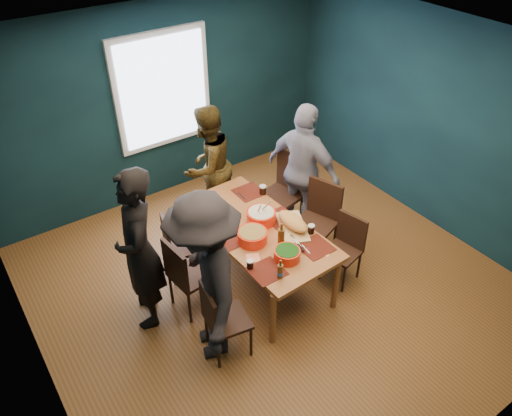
# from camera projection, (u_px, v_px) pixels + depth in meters

# --- Properties ---
(room) EXTENTS (5.01, 5.01, 2.71)m
(room) POSITION_uv_depth(u_px,v_px,m) (259.00, 176.00, 5.21)
(room) COLOR brown
(room) RESTS_ON ground
(dining_table) EXTENTS (1.05, 1.97, 0.73)m
(dining_table) POSITION_uv_depth(u_px,v_px,m) (257.00, 233.00, 5.58)
(dining_table) COLOR #A15F30
(dining_table) RESTS_ON floor
(chair_left_far) EXTENTS (0.45, 0.45, 0.82)m
(chair_left_far) POSITION_uv_depth(u_px,v_px,m) (175.00, 243.00, 5.71)
(chair_left_far) COLOR black
(chair_left_far) RESTS_ON floor
(chair_left_mid) EXTENTS (0.46, 0.46, 0.94)m
(chair_left_mid) POSITION_uv_depth(u_px,v_px,m) (185.00, 272.00, 5.23)
(chair_left_mid) COLOR black
(chair_left_mid) RESTS_ON floor
(chair_left_near) EXTENTS (0.46, 0.46, 0.89)m
(chair_left_near) POSITION_uv_depth(u_px,v_px,m) (219.00, 317.00, 4.78)
(chair_left_near) COLOR black
(chair_left_near) RESTS_ON floor
(chair_right_far) EXTENTS (0.55, 0.55, 1.03)m
(chair_right_far) POSITION_uv_depth(u_px,v_px,m) (285.00, 187.00, 6.42)
(chair_right_far) COLOR black
(chair_right_far) RESTS_ON floor
(chair_right_mid) EXTENTS (0.57, 0.57, 0.99)m
(chair_right_mid) POSITION_uv_depth(u_px,v_px,m) (319.00, 214.00, 5.99)
(chair_right_mid) COLOR black
(chair_right_mid) RESTS_ON floor
(chair_right_near) EXTENTS (0.45, 0.45, 0.83)m
(chair_right_near) POSITION_uv_depth(u_px,v_px,m) (346.00, 244.00, 5.70)
(chair_right_near) COLOR black
(chair_right_near) RESTS_ON floor
(person_far_left) EXTENTS (0.64, 0.78, 1.85)m
(person_far_left) POSITION_uv_depth(u_px,v_px,m) (139.00, 251.00, 4.94)
(person_far_left) COLOR black
(person_far_left) RESTS_ON floor
(person_back) EXTENTS (0.95, 0.85, 1.63)m
(person_back) POSITION_uv_depth(u_px,v_px,m) (208.00, 166.00, 6.42)
(person_back) COLOR black
(person_back) RESTS_ON floor
(person_right) EXTENTS (0.69, 1.12, 1.77)m
(person_right) POSITION_uv_depth(u_px,v_px,m) (304.00, 171.00, 6.19)
(person_right) COLOR white
(person_right) RESTS_ON floor
(person_near_left) EXTENTS (1.05, 1.37, 1.86)m
(person_near_left) POSITION_uv_depth(u_px,v_px,m) (206.00, 280.00, 4.60)
(person_near_left) COLOR black
(person_near_left) RESTS_ON floor
(bowl_salad) EXTENTS (0.33, 0.33, 0.14)m
(bowl_salad) POSITION_uv_depth(u_px,v_px,m) (252.00, 236.00, 5.31)
(bowl_salad) COLOR red
(bowl_salad) RESTS_ON dining_table
(bowl_dumpling) EXTENTS (0.33, 0.33, 0.31)m
(bowl_dumpling) POSITION_uv_depth(u_px,v_px,m) (261.00, 216.00, 5.59)
(bowl_dumpling) COLOR red
(bowl_dumpling) RESTS_ON dining_table
(bowl_herbs) EXTENTS (0.28, 0.28, 0.12)m
(bowl_herbs) POSITION_uv_depth(u_px,v_px,m) (287.00, 254.00, 5.09)
(bowl_herbs) COLOR red
(bowl_herbs) RESTS_ON dining_table
(cutting_board) EXTENTS (0.49, 0.72, 0.15)m
(cutting_board) POSITION_uv_depth(u_px,v_px,m) (293.00, 223.00, 5.49)
(cutting_board) COLOR tan
(cutting_board) RESTS_ON dining_table
(small_bowl) EXTENTS (0.16, 0.16, 0.07)m
(small_bowl) POSITION_uv_depth(u_px,v_px,m) (207.00, 208.00, 5.77)
(small_bowl) COLOR black
(small_bowl) RESTS_ON dining_table
(beer_bottle_a) EXTENTS (0.06, 0.06, 0.22)m
(beer_bottle_a) POSITION_uv_depth(u_px,v_px,m) (280.00, 271.00, 4.86)
(beer_bottle_a) COLOR #4D2C0D
(beer_bottle_a) RESTS_ON dining_table
(beer_bottle_b) EXTENTS (0.07, 0.07, 0.28)m
(beer_bottle_b) POSITION_uv_depth(u_px,v_px,m) (281.00, 236.00, 5.25)
(beer_bottle_b) COLOR #4D2C0D
(beer_bottle_b) RESTS_ON dining_table
(cola_glass_a) EXTENTS (0.07, 0.07, 0.10)m
(cola_glass_a) POSITION_uv_depth(u_px,v_px,m) (250.00, 264.00, 4.98)
(cola_glass_a) COLOR black
(cola_glass_a) RESTS_ON dining_table
(cola_glass_b) EXTENTS (0.08, 0.08, 0.10)m
(cola_glass_b) POSITION_uv_depth(u_px,v_px,m) (311.00, 229.00, 5.43)
(cola_glass_b) COLOR black
(cola_glass_b) RESTS_ON dining_table
(cola_glass_c) EXTENTS (0.08, 0.08, 0.12)m
(cola_glass_c) POSITION_uv_depth(u_px,v_px,m) (263.00, 189.00, 6.03)
(cola_glass_c) COLOR black
(cola_glass_c) RESTS_ON dining_table
(cola_glass_d) EXTENTS (0.08, 0.08, 0.11)m
(cola_glass_d) POSITION_uv_depth(u_px,v_px,m) (220.00, 235.00, 5.35)
(cola_glass_d) COLOR black
(cola_glass_d) RESTS_ON dining_table
(napkin_a) EXTENTS (0.21, 0.21, 0.00)m
(napkin_a) POSITION_uv_depth(u_px,v_px,m) (284.00, 215.00, 5.72)
(napkin_a) COLOR #FC8F6A
(napkin_a) RESTS_ON dining_table
(napkin_b) EXTENTS (0.18, 0.18, 0.00)m
(napkin_b) POSITION_uv_depth(u_px,v_px,m) (253.00, 258.00, 5.14)
(napkin_b) COLOR #FC8F6A
(napkin_b) RESTS_ON dining_table
(napkin_c) EXTENTS (0.21, 0.21, 0.00)m
(napkin_c) POSITION_uv_depth(u_px,v_px,m) (323.00, 251.00, 5.22)
(napkin_c) COLOR #FC8F6A
(napkin_c) RESTS_ON dining_table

